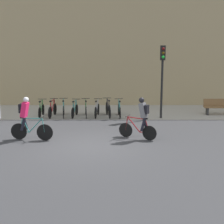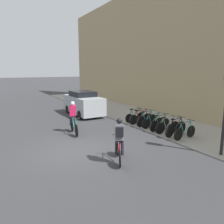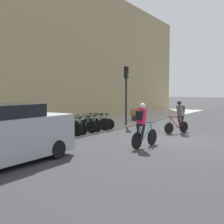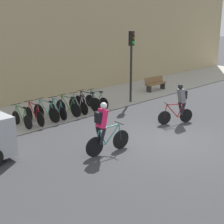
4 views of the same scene
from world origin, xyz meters
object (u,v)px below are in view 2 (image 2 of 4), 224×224
Objects in this scene: parked_bike_7 at (185,132)px; parked_bike_5 at (167,126)px; parked_bike_0 at (135,116)px; parked_bike_4 at (160,124)px; parked_bike_1 at (140,118)px; cyclist_grey at (119,139)px; cyclist_pink at (73,116)px; parked_bike_2 at (146,120)px; parked_bike_3 at (153,122)px; parked_bike_6 at (176,128)px; parked_car at (83,103)px.

parked_bike_5 is at bearing -180.00° from parked_bike_7.
parked_bike_7 is (4.30, 0.00, 0.01)m from parked_bike_0.
parked_bike_5 is at bearing 0.01° from parked_bike_4.
parked_bike_7 is (3.69, 0.00, -0.01)m from parked_bike_1.
cyclist_pink is at bearing -178.97° from cyclist_grey.
parked_bike_5 is at bearing -0.01° from parked_bike_2.
parked_bike_6 is (1.85, 0.00, 0.04)m from parked_bike_3.
parked_bike_2 is 0.61m from parked_bike_3.
cyclist_grey is 4.55m from parked_bike_7.
parked_bike_1 is 0.97× the size of parked_bike_6.
parked_bike_7 is at bearing 100.43° from cyclist_grey.
parked_car is at bearing -164.98° from parked_bike_6.
cyclist_grey is at bearing -59.06° from parked_bike_4.
cyclist_grey is 0.41× the size of parked_car.
parked_bike_0 is at bearing 179.99° from parked_bike_3.
cyclist_pink is at bearing -114.07° from parked_bike_4.
parked_bike_4 is at bearing 0.03° from parked_bike_3.
parked_bike_1 reaches higher than parked_bike_7.
parked_bike_4 is (-2.66, 4.44, -0.55)m from cyclist_grey.
parked_bike_0 is 0.96× the size of parked_bike_5.
parked_bike_5 is (0.61, 0.00, -0.01)m from parked_bike_4.
parked_bike_4 is at bearing -179.97° from parked_bike_6.
cyclist_grey is at bearing -44.57° from parked_bike_1.
parked_bike_3 is at bearing -179.97° from parked_bike_4.
parked_bike_4 reaches higher than parked_bike_3.
parked_bike_6 is at bearing 0.06° from parked_bike_5.
parked_bike_4 is 6.79m from parked_car.
cyclist_grey is at bearing -40.92° from parked_bike_0.
parked_bike_2 is 0.97× the size of parked_bike_6.
parked_bike_6 is (1.23, 0.00, 0.02)m from parked_bike_4.
parked_bike_1 is (-4.50, 4.44, -0.55)m from cyclist_grey.
parked_bike_5 is 0.92× the size of parked_bike_6.
parked_bike_3 is 2.46m from parked_bike_7.
cyclist_pink is 5.59m from parked_bike_6.
cyclist_grey is 1.02× the size of parked_bike_2.
parked_car is at bearing -160.56° from parked_bike_3.
parked_bike_6 reaches higher than parked_bike_2.
parked_car is at bearing -162.29° from parked_bike_4.
parked_bike_6 is (-1.43, 4.44, -0.53)m from cyclist_grey.
parked_bike_7 is (1.84, 0.00, -0.01)m from parked_bike_4.
parked_bike_0 is at bearing -180.00° from parked_bike_7.
parked_car reaches higher than parked_bike_1.
parked_bike_2 is at bearing 131.23° from cyclist_grey.
parked_bike_7 is at bearing -0.01° from parked_bike_2.
parked_bike_6 is (3.07, 0.00, 0.02)m from parked_bike_1.
parked_bike_2 reaches higher than parked_bike_3.
cyclist_grey reaches higher than parked_bike_4.
cyclist_grey is 5.93m from parked_bike_2.
parked_bike_3 is at bearing 19.44° from parked_car.
parked_bike_5 is (2.63, 4.52, -0.56)m from cyclist_pink.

